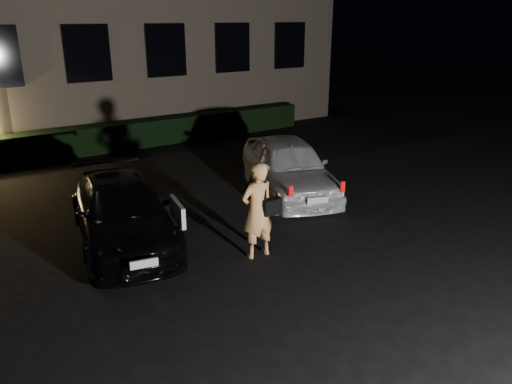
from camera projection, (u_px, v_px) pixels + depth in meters
ground at (318, 297)px, 7.67m from camera, size 80.00×80.00×0.00m
hedge at (101, 139)px, 15.74m from camera, size 15.00×0.70×0.85m
sedan at (122, 212)px, 9.42m from camera, size 2.40×4.31×1.18m
hatch at (288, 166)px, 11.96m from camera, size 2.84×4.29×1.36m
man at (258, 210)px, 8.72m from camera, size 0.72×0.42×1.75m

